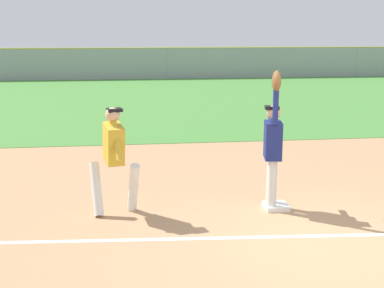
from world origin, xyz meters
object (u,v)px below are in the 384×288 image
Objects in this scene: baseball at (277,79)px; parked_car_blue at (17,65)px; runner at (114,153)px; parked_car_white at (192,64)px; parked_car_green at (270,63)px; fielder at (273,142)px; first_base at (276,206)px; parked_car_red at (108,65)px.

parked_car_blue is at bearing 109.21° from baseball.
parked_car_white is at bearing 66.64° from runner.
parked_car_white is (4.70, 26.72, -0.32)m from runner.
parked_car_blue is 1.02× the size of parked_car_white.
parked_car_green is at bearing 5.84° from parked_car_blue.
parked_car_white is at bearing -84.47° from fielder.
fielder is at bearing 172.39° from first_base.
parked_car_red is at bearing 97.53° from baseball.
parked_car_green reaches higher than first_base.
fielder is 28.52m from parked_car_blue.
baseball is 27.92m from parked_car_green.
fielder is 2.54m from runner.
runner is 23.24× the size of baseball.
baseball is 28.27m from parked_car_blue.
parked_car_blue is 1.01× the size of parked_car_red.
first_base is at bearing -79.24° from parked_car_red.
fielder is at bearing -15.52° from runner.
parked_car_blue is at bearing 90.44° from runner.
first_base is 0.09× the size of parked_car_green.
parked_car_blue is 16.79m from parked_car_green.
runner reaches higher than parked_car_red.
runner is at bearing -84.85° from parked_car_red.
baseball reaches higher than parked_car_red.
parked_car_blue is at bearing 179.03° from parked_car_green.
parked_car_white is 1.00× the size of parked_car_green.
parked_car_green is at bearing 5.67° from parked_car_white.
runner is at bearing -174.60° from baseball.
parked_car_red is (-3.46, 26.14, -1.42)m from baseball.
parked_car_green is (7.64, 27.21, -0.45)m from fielder.
parked_car_green is (10.17, 27.11, -0.32)m from runner.
baseball reaches higher than runner.
first_base is 26.91m from parked_car_white.
parked_car_white is (2.17, 26.81, -0.45)m from fielder.
parked_car_white is (5.49, 0.32, 0.00)m from parked_car_red.
baseball reaches higher than first_base.
baseball is 26.41m from parked_car_red.
runner is 0.39× the size of parked_car_green.
parked_car_white is at bearing -177.53° from parked_car_green.
fielder is at bearing -111.41° from baseball.
parked_car_white is at bearing 85.61° from baseball.
baseball reaches higher than parked_car_white.
parked_car_red is 1.01× the size of parked_car_white.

